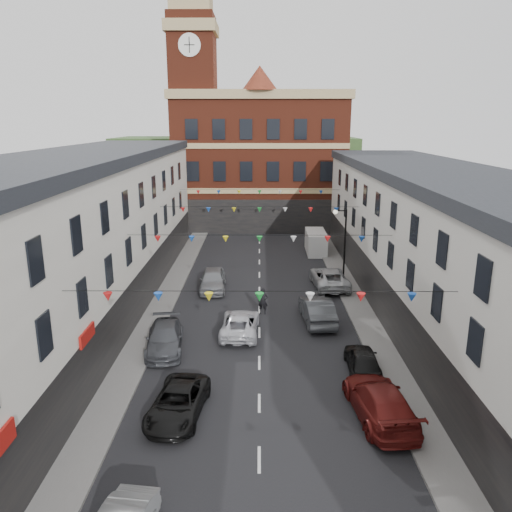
{
  "coord_description": "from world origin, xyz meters",
  "views": [
    {
      "loc": [
        -0.01,
        -24.56,
        12.67
      ],
      "look_at": [
        -0.24,
        9.14,
        3.53
      ],
      "focal_mm": 35.0,
      "sensor_mm": 36.0,
      "label": 1
    }
  ],
  "objects_px": {
    "car_right_d": "(363,360)",
    "car_right_f": "(329,278)",
    "car_left_e": "(213,280)",
    "car_left_c": "(178,403)",
    "car_right_e": "(317,310)",
    "street_lamp": "(342,236)",
    "car_left_d": "(165,338)",
    "pedestrian": "(263,301)",
    "moving_car": "(240,323)",
    "car_right_c": "(380,401)",
    "white_van": "(316,242)"
  },
  "relations": [
    {
      "from": "car_right_d",
      "to": "car_right_f",
      "type": "distance_m",
      "value": 13.77
    },
    {
      "from": "car_left_e",
      "to": "car_right_d",
      "type": "distance_m",
      "value": 15.88
    },
    {
      "from": "car_left_c",
      "to": "car_right_e",
      "type": "xyz_separation_m",
      "value": [
        7.34,
        10.79,
        0.17
      ]
    },
    {
      "from": "street_lamp",
      "to": "car_right_e",
      "type": "height_order",
      "value": "street_lamp"
    },
    {
      "from": "car_left_d",
      "to": "pedestrian",
      "type": "distance_m",
      "value": 7.93
    },
    {
      "from": "car_left_c",
      "to": "pedestrian",
      "type": "bearing_deg",
      "value": 78.77
    },
    {
      "from": "car_right_e",
      "to": "car_left_c",
      "type": "bearing_deg",
      "value": 51.28
    },
    {
      "from": "car_right_d",
      "to": "moving_car",
      "type": "height_order",
      "value": "car_right_d"
    },
    {
      "from": "car_left_d",
      "to": "pedestrian",
      "type": "height_order",
      "value": "pedestrian"
    },
    {
      "from": "car_left_d",
      "to": "pedestrian",
      "type": "bearing_deg",
      "value": 37.92
    },
    {
      "from": "car_left_d",
      "to": "moving_car",
      "type": "xyz_separation_m",
      "value": [
        4.22,
        2.27,
        -0.04
      ]
    },
    {
      "from": "car_right_c",
      "to": "car_right_d",
      "type": "xyz_separation_m",
      "value": [
        0.08,
        4.14,
        -0.13
      ]
    },
    {
      "from": "street_lamp",
      "to": "white_van",
      "type": "xyz_separation_m",
      "value": [
        -0.95,
        9.56,
        -2.84
      ]
    },
    {
      "from": "car_right_c",
      "to": "car_right_d",
      "type": "distance_m",
      "value": 4.14
    },
    {
      "from": "street_lamp",
      "to": "car_right_d",
      "type": "xyz_separation_m",
      "value": [
        -1.17,
        -14.97,
        -3.23
      ]
    },
    {
      "from": "moving_car",
      "to": "white_van",
      "type": "relative_size",
      "value": 1.0
    },
    {
      "from": "car_left_e",
      "to": "car_right_c",
      "type": "distance_m",
      "value": 19.39
    },
    {
      "from": "car_left_c",
      "to": "car_left_e",
      "type": "bearing_deg",
      "value": 96.33
    },
    {
      "from": "car_left_e",
      "to": "car_left_c",
      "type": "bearing_deg",
      "value": -92.36
    },
    {
      "from": "car_left_c",
      "to": "moving_car",
      "type": "xyz_separation_m",
      "value": [
        2.41,
        8.9,
        0.02
      ]
    },
    {
      "from": "car_left_d",
      "to": "car_right_e",
      "type": "relative_size",
      "value": 0.97
    },
    {
      "from": "street_lamp",
      "to": "pedestrian",
      "type": "distance_m",
      "value": 9.78
    },
    {
      "from": "car_left_e",
      "to": "car_right_d",
      "type": "xyz_separation_m",
      "value": [
        8.98,
        -13.09,
        -0.14
      ]
    },
    {
      "from": "moving_car",
      "to": "car_right_d",
      "type": "bearing_deg",
      "value": 146.04
    },
    {
      "from": "car_right_c",
      "to": "car_right_e",
      "type": "relative_size",
      "value": 1.1
    },
    {
      "from": "moving_car",
      "to": "car_right_f",
      "type": "bearing_deg",
      "value": -124.38
    },
    {
      "from": "car_left_c",
      "to": "car_right_d",
      "type": "xyz_separation_m",
      "value": [
        8.98,
        4.06,
        0.02
      ]
    },
    {
      "from": "car_left_e",
      "to": "moving_car",
      "type": "height_order",
      "value": "car_left_e"
    },
    {
      "from": "car_left_c",
      "to": "pedestrian",
      "type": "distance_m",
      "value": 12.77
    },
    {
      "from": "car_left_c",
      "to": "car_left_e",
      "type": "xyz_separation_m",
      "value": [
        0.0,
        17.15,
        0.17
      ]
    },
    {
      "from": "car_right_e",
      "to": "car_right_f",
      "type": "xyz_separation_m",
      "value": [
        1.76,
        7.04,
        -0.05
      ]
    },
    {
      "from": "car_right_d",
      "to": "car_right_e",
      "type": "xyz_separation_m",
      "value": [
        -1.63,
        6.73,
        0.15
      ]
    },
    {
      "from": "car_right_d",
      "to": "car_right_c",
      "type": "bearing_deg",
      "value": 90.88
    },
    {
      "from": "car_left_d",
      "to": "car_right_d",
      "type": "distance_m",
      "value": 11.08
    },
    {
      "from": "car_left_d",
      "to": "car_left_c",
      "type": "bearing_deg",
      "value": -81.31
    },
    {
      "from": "moving_car",
      "to": "car_right_e",
      "type": "bearing_deg",
      "value": -156.57
    },
    {
      "from": "car_left_e",
      "to": "car_right_e",
      "type": "xyz_separation_m",
      "value": [
        7.34,
        -6.36,
        0.01
      ]
    },
    {
      "from": "street_lamp",
      "to": "car_left_c",
      "type": "xyz_separation_m",
      "value": [
        -10.15,
        -19.03,
        -3.26
      ]
    },
    {
      "from": "car_left_c",
      "to": "car_right_f",
      "type": "xyz_separation_m",
      "value": [
        9.1,
        17.83,
        0.13
      ]
    },
    {
      "from": "car_left_d",
      "to": "white_van",
      "type": "relative_size",
      "value": 1.01
    },
    {
      "from": "street_lamp",
      "to": "car_left_e",
      "type": "relative_size",
      "value": 1.25
    },
    {
      "from": "car_left_e",
      "to": "pedestrian",
      "type": "xyz_separation_m",
      "value": [
        3.85,
        -4.98,
        0.08
      ]
    },
    {
      "from": "moving_car",
      "to": "street_lamp",
      "type": "bearing_deg",
      "value": -124.91
    },
    {
      "from": "car_left_c",
      "to": "car_right_d",
      "type": "relative_size",
      "value": 1.18
    },
    {
      "from": "car_right_e",
      "to": "white_van",
      "type": "bearing_deg",
      "value": -100.43
    },
    {
      "from": "car_right_c",
      "to": "car_right_d",
      "type": "height_order",
      "value": "car_right_c"
    },
    {
      "from": "moving_car",
      "to": "car_left_d",
      "type": "bearing_deg",
      "value": 30.75
    },
    {
      "from": "street_lamp",
      "to": "car_left_d",
      "type": "distance_m",
      "value": 17.52
    },
    {
      "from": "moving_car",
      "to": "white_van",
      "type": "height_order",
      "value": "white_van"
    },
    {
      "from": "street_lamp",
      "to": "moving_car",
      "type": "xyz_separation_m",
      "value": [
        -7.74,
        -10.13,
        -3.24
      ]
    }
  ]
}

